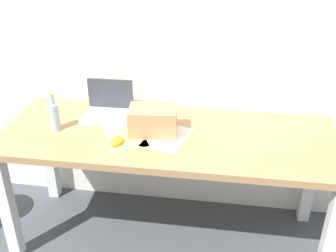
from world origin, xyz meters
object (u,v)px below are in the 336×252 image
(beer_bottle, at_px, (54,116))
(computer_mouse, at_px, (117,141))
(desk, at_px, (168,149))
(cardboard_box, at_px, (153,120))
(laptop_left, at_px, (108,109))

(beer_bottle, bearing_deg, computer_mouse, -15.52)
(desk, xyz_separation_m, cardboard_box, (-0.08, 0.00, 0.17))
(computer_mouse, height_order, cardboard_box, cardboard_box)
(laptop_left, relative_size, beer_bottle, 1.28)
(beer_bottle, relative_size, cardboard_box, 0.86)
(laptop_left, bearing_deg, computer_mouse, -66.79)
(beer_bottle, height_order, cardboard_box, beer_bottle)
(laptop_left, relative_size, computer_mouse, 2.84)
(desk, xyz_separation_m, beer_bottle, (-0.64, -0.04, 0.18))
(laptop_left, bearing_deg, desk, -24.03)
(desk, bearing_deg, cardboard_box, 177.27)
(beer_bottle, bearing_deg, desk, 3.84)
(laptop_left, distance_m, beer_bottle, 0.33)
(desk, distance_m, laptop_left, 0.45)
(desk, relative_size, computer_mouse, 18.86)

